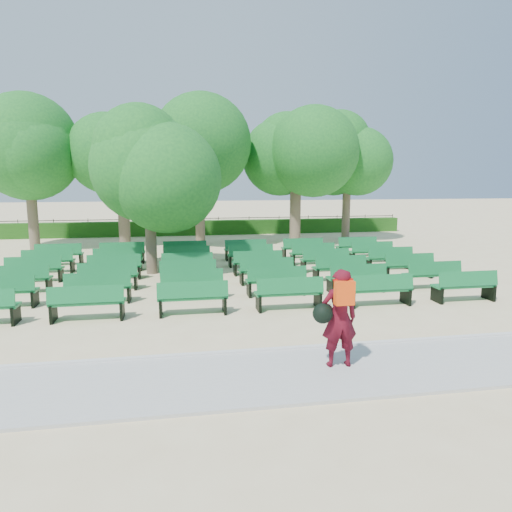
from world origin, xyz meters
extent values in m
plane|color=beige|center=(0.00, 0.00, 0.00)|extent=(120.00, 120.00, 0.00)
cube|color=#B3B4AF|center=(0.00, -7.40, 0.03)|extent=(30.00, 2.20, 0.06)
cube|color=silver|center=(0.00, -6.25, 0.05)|extent=(30.00, 0.12, 0.10)
cube|color=#1F5315|center=(0.00, 14.00, 0.45)|extent=(26.00, 0.70, 0.90)
cube|color=#136E34|center=(-0.04, 0.68, 0.45)|extent=(1.82, 0.57, 0.06)
cube|color=#136E34|center=(-0.04, 0.47, 0.70)|extent=(1.81, 0.21, 0.42)
cylinder|color=brown|center=(-2.62, 2.27, 1.39)|extent=(0.40, 0.40, 2.78)
ellipsoid|color=#1E7024|center=(-2.62, 2.27, 3.88)|extent=(4.01, 4.01, 3.61)
imported|color=#4F0B17|center=(1.18, -7.22, 0.97)|extent=(0.68, 0.46, 1.82)
cube|color=#FF470D|center=(1.18, -7.42, 1.50)|extent=(0.34, 0.17, 0.43)
sphere|color=black|center=(0.84, -7.28, 1.09)|extent=(0.36, 0.36, 0.36)
camera|label=1|loc=(-1.71, -14.83, 3.47)|focal=32.00mm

